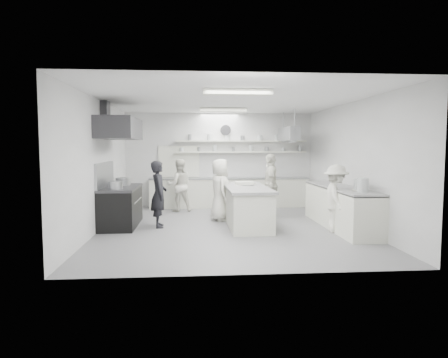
{
  "coord_description": "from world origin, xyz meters",
  "views": [
    {
      "loc": [
        -0.84,
        -9.25,
        1.92
      ],
      "look_at": [
        -0.07,
        0.6,
        1.11
      ],
      "focal_mm": 31.64,
      "sensor_mm": 36.0,
      "label": 1
    }
  ],
  "objects": [
    {
      "name": "light_fixture_rear",
      "position": [
        0.0,
        1.8,
        2.94
      ],
      "size": [
        1.3,
        0.25,
        0.1
      ],
      "primitive_type": "cube",
      "color": "silver",
      "rests_on": "ceiling"
    },
    {
      "name": "wall_left",
      "position": [
        -3.0,
        0.0,
        1.5
      ],
      "size": [
        0.04,
        7.0,
        3.0
      ],
      "primitive_type": "cube",
      "color": "silver",
      "rests_on": "floor"
    },
    {
      "name": "wall_front",
      "position": [
        0.0,
        -3.5,
        1.5
      ],
      "size": [
        6.0,
        0.04,
        3.0
      ],
      "primitive_type": "cube",
      "color": "silver",
      "rests_on": "floor"
    },
    {
      "name": "floor",
      "position": [
        0.0,
        0.0,
        -0.01
      ],
      "size": [
        6.0,
        7.0,
        0.02
      ],
      "primitive_type": "cube",
      "color": "gray",
      "rests_on": "ground"
    },
    {
      "name": "shelf_upper",
      "position": [
        0.7,
        3.37,
        2.1
      ],
      "size": [
        4.2,
        0.26,
        0.04
      ],
      "primitive_type": "cube",
      "color": "silver",
      "rests_on": "wall_back"
    },
    {
      "name": "bowl_right",
      "position": [
        2.68,
        -1.12,
        0.97
      ],
      "size": [
        0.31,
        0.31,
        0.06
      ],
      "primitive_type": "imported",
      "rotation": [
        0.0,
        0.0,
        0.3
      ],
      "color": "silver",
      "rests_on": "right_counter"
    },
    {
      "name": "back_counter",
      "position": [
        0.3,
        3.2,
        0.46
      ],
      "size": [
        5.0,
        0.6,
        0.92
      ],
      "primitive_type": "cube",
      "color": "silver",
      "rests_on": "floor"
    },
    {
      "name": "cook_back",
      "position": [
        -1.26,
        2.47,
        0.78
      ],
      "size": [
        0.83,
        0.69,
        1.56
      ],
      "primitive_type": "imported",
      "rotation": [
        0.0,
        0.0,
        -3.0
      ],
      "color": "white",
      "rests_on": "floor"
    },
    {
      "name": "bowl_island_a",
      "position": [
        0.5,
        0.45,
        0.94
      ],
      "size": [
        0.36,
        0.36,
        0.07
      ],
      "primitive_type": "imported",
      "rotation": [
        0.0,
        0.0,
        0.4
      ],
      "color": "#9A9CA0",
      "rests_on": "prep_island"
    },
    {
      "name": "wall_clock",
      "position": [
        0.2,
        3.46,
        2.45
      ],
      "size": [
        0.32,
        0.05,
        0.32
      ],
      "primitive_type": "cylinder",
      "rotation": [
        1.57,
        0.0,
        0.0
      ],
      "color": "white",
      "rests_on": "wall_back"
    },
    {
      "name": "pot_rack",
      "position": [
        2.0,
        2.4,
        2.3
      ],
      "size": [
        0.3,
        1.6,
        0.4
      ],
      "primitive_type": "cube",
      "color": "#9A9CA0",
      "rests_on": "ceiling"
    },
    {
      "name": "cook_stove",
      "position": [
        -1.67,
        0.17,
        0.79
      ],
      "size": [
        0.46,
        0.63,
        1.59
      ],
      "primitive_type": "imported",
      "rotation": [
        0.0,
        0.0,
        1.72
      ],
      "color": "black",
      "rests_on": "floor"
    },
    {
      "name": "wall_right",
      "position": [
        3.0,
        0.0,
        1.5
      ],
      "size": [
        0.04,
        7.0,
        3.0
      ],
      "primitive_type": "cube",
      "color": "silver",
      "rests_on": "floor"
    },
    {
      "name": "cook_right",
      "position": [
        2.34,
        -0.71,
        0.76
      ],
      "size": [
        0.69,
        1.05,
        1.53
      ],
      "primitive_type": "imported",
      "rotation": [
        0.0,
        0.0,
        1.44
      ],
      "color": "white",
      "rests_on": "floor"
    },
    {
      "name": "stove",
      "position": [
        -2.6,
        0.4,
        0.45
      ],
      "size": [
        0.8,
        1.8,
        0.9
      ],
      "primitive_type": "cube",
      "color": "black",
      "rests_on": "floor"
    },
    {
      "name": "right_counter",
      "position": [
        2.65,
        -0.2,
        0.47
      ],
      "size": [
        0.74,
        3.3,
        0.94
      ],
      "primitive_type": "cube",
      "color": "silver",
      "rests_on": "floor"
    },
    {
      "name": "ceiling",
      "position": [
        0.0,
        0.0,
        3.01
      ],
      "size": [
        6.0,
        7.0,
        0.02
      ],
      "primitive_type": "cube",
      "color": "white",
      "rests_on": "wall_back"
    },
    {
      "name": "cook_island_left",
      "position": [
        -0.15,
        0.92,
        0.8
      ],
      "size": [
        0.61,
        0.84,
        1.61
      ],
      "primitive_type": "imported",
      "rotation": [
        0.0,
        0.0,
        1.7
      ],
      "color": "white",
      "rests_on": "floor"
    },
    {
      "name": "light_fixture_front",
      "position": [
        0.0,
        -1.8,
        2.94
      ],
      "size": [
        1.3,
        0.25,
        0.1
      ],
      "primitive_type": "cube",
      "color": "silver",
      "rests_on": "ceiling"
    },
    {
      "name": "bowl_island_b",
      "position": [
        0.68,
        0.81,
        0.94
      ],
      "size": [
        0.21,
        0.21,
        0.06
      ],
      "primitive_type": "imported",
      "rotation": [
        0.0,
        0.0,
        -0.05
      ],
      "color": "silver",
      "rests_on": "prep_island"
    },
    {
      "name": "wall_back",
      "position": [
        0.0,
        3.5,
        1.5
      ],
      "size": [
        6.0,
        0.04,
        3.0
      ],
      "primitive_type": "cube",
      "color": "silver",
      "rests_on": "floor"
    },
    {
      "name": "cook_island_right",
      "position": [
        1.3,
        1.53,
        0.87
      ],
      "size": [
        0.61,
        1.08,
        1.73
      ],
      "primitive_type": "imported",
      "rotation": [
        0.0,
        0.0,
        -1.77
      ],
      "color": "white",
      "rests_on": "floor"
    },
    {
      "name": "shelf_lower",
      "position": [
        0.7,
        3.37,
        1.75
      ],
      "size": [
        4.2,
        0.26,
        0.04
      ],
      "primitive_type": "cube",
      "color": "silver",
      "rests_on": "wall_back"
    },
    {
      "name": "exhaust_hood",
      "position": [
        -2.6,
        0.4,
        2.35
      ],
      "size": [
        0.85,
        2.0,
        0.5
      ],
      "primitive_type": "cube",
      "color": "#38373B",
      "rests_on": "wall_left"
    },
    {
      "name": "prep_island",
      "position": [
        0.45,
        0.21,
        0.45
      ],
      "size": [
        0.95,
        2.47,
        0.91
      ],
      "primitive_type": "cube",
      "rotation": [
        0.0,
        0.0,
        0.01
      ],
      "color": "silver",
      "rests_on": "floor"
    },
    {
      "name": "pass_through_window",
      "position": [
        -1.3,
        3.48,
        1.45
      ],
      "size": [
        1.3,
        0.04,
        1.0
      ],
      "primitive_type": "cube",
      "color": "black",
      "rests_on": "wall_back"
    },
    {
      "name": "stove_pot",
      "position": [
        -2.6,
        0.72,
        1.03
      ],
      "size": [
        0.35,
        0.35,
        0.24
      ],
      "primitive_type": "cylinder",
      "color": "#9A9CA0",
      "rests_on": "stove"
    }
  ]
}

